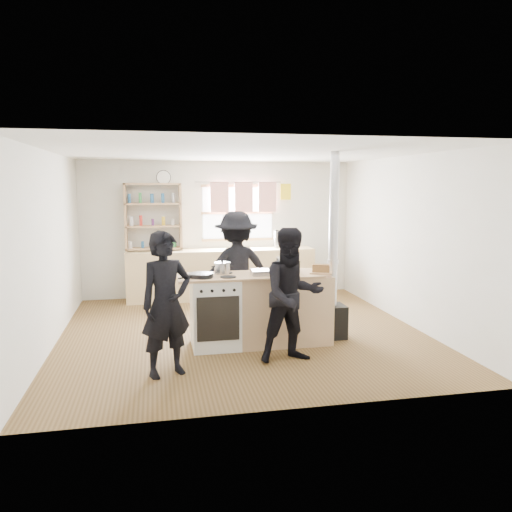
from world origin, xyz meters
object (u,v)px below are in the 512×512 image
cooking_island (261,309)px  stockpot_stove (222,268)px  skillet_greens (201,275)px  person_far (236,270)px  person_near_right (292,295)px  flue_heater (332,290)px  stockpot_counter (287,264)px  roast_tray (265,272)px  person_near_left (166,304)px  thermos (277,240)px  bread_board (321,270)px

cooking_island → stockpot_stove: size_ratio=9.50×
skillet_greens → person_far: (0.60, 0.94, -0.11)m
skillet_greens → person_near_right: person_near_right is taller
stockpot_stove → flue_heater: size_ratio=0.08×
stockpot_stove → stockpot_counter: (0.86, -0.02, 0.02)m
roast_tray → flue_heater: size_ratio=0.14×
roast_tray → stockpot_stove: bearing=162.1°
roast_tray → stockpot_stove: (-0.53, 0.17, 0.04)m
skillet_greens → person_far: bearing=57.4°
roast_tray → person_near_right: (0.18, -0.65, -0.17)m
cooking_island → person_near_left: bearing=-145.2°
cooking_island → flue_heater: 1.03m
flue_heater → person_near_right: (-0.78, -0.79, 0.13)m
person_near_right → roast_tray: bearing=99.0°
thermos → stockpot_counter: size_ratio=1.09×
stockpot_counter → flue_heater: flue_heater is taller
person_far → stockpot_stove: bearing=62.6°
roast_tray → bread_board: bearing=-5.2°
stockpot_stove → person_near_left: size_ratio=0.13×
person_near_right → person_near_left: bearing=179.0°
thermos → skillet_greens: (-1.67, -2.84, -0.10)m
skillet_greens → roast_tray: roast_tray is taller
cooking_island → bread_board: size_ratio=5.90×
stockpot_counter → flue_heater: bearing=-1.8°
thermos → bread_board: size_ratio=0.95×
stockpot_stove → person_near_left: (-0.74, -0.97, -0.21)m
cooking_island → person_far: (-0.18, 0.87, 0.38)m
stockpot_stove → stockpot_counter: stockpot_counter is taller
person_near_right → person_far: size_ratio=0.93×
stockpot_counter → flue_heater: size_ratio=0.12×
flue_heater → stockpot_counter: bearing=178.2°
person_near_left → person_near_right: size_ratio=1.00×
skillet_greens → flue_heater: 1.81m
skillet_greens → person_far: 1.12m
stockpot_stove → flue_heater: 1.53m
roast_tray → bread_board: (0.73, -0.07, 0.02)m
person_far → thermos: bearing=-124.4°
stockpot_stove → bread_board: 1.28m
skillet_greens → person_near_left: 0.91m
stockpot_counter → cooking_island: bearing=-164.9°
thermos → roast_tray: size_ratio=0.89×
bread_board → flue_heater: flue_heater is taller
person_near_left → person_far: size_ratio=0.94×
cooking_island → bread_board: (0.77, -0.12, 0.51)m
skillet_greens → stockpot_counter: (1.15, 0.17, 0.07)m
stockpot_counter → bread_board: size_ratio=0.87×
cooking_island → roast_tray: size_ratio=5.49×
roast_tray → person_near_left: size_ratio=0.23×
thermos → bread_board: 2.89m
cooking_island → skillet_greens: 0.92m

